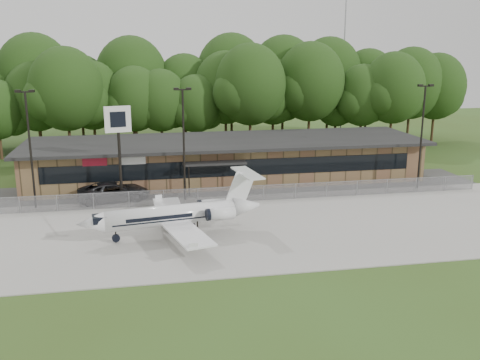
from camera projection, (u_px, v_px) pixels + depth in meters
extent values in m
plane|color=#394B1A|center=(286.00, 268.00, 34.03)|extent=(160.00, 160.00, 0.00)
cube|color=#9E9B93|center=(259.00, 227.00, 41.64)|extent=(64.00, 18.00, 0.08)
cube|color=#383835|center=(233.00, 189.00, 52.61)|extent=(50.00, 9.00, 0.06)
cube|color=brown|center=(226.00, 160.00, 56.42)|extent=(40.00, 10.00, 4.00)
cube|color=black|center=(234.00, 168.00, 51.56)|extent=(36.00, 0.08, 1.60)
cube|color=black|center=(227.00, 141.00, 55.42)|extent=(41.00, 11.50, 0.30)
cube|color=black|center=(214.00, 163.00, 50.48)|extent=(6.00, 1.60, 0.20)
cube|color=#A61429|center=(95.00, 162.00, 48.94)|extent=(2.20, 0.06, 0.70)
cube|color=silver|center=(134.00, 161.00, 49.56)|extent=(2.20, 0.06, 0.70)
cube|color=gray|center=(242.00, 194.00, 48.14)|extent=(46.00, 0.03, 1.50)
cube|color=gray|center=(242.00, 186.00, 47.96)|extent=(46.00, 0.04, 0.04)
cylinder|color=gray|center=(344.00, 55.00, 80.69)|extent=(0.20, 0.20, 25.00)
cylinder|color=black|center=(31.00, 152.00, 45.31)|extent=(0.18, 0.18, 10.00)
cube|color=black|center=(25.00, 92.00, 44.09)|extent=(1.20, 0.12, 0.12)
cube|color=black|center=(18.00, 91.00, 43.97)|extent=(0.45, 0.30, 0.22)
cube|color=black|center=(32.00, 91.00, 44.17)|extent=(0.45, 0.30, 0.22)
cylinder|color=black|center=(184.00, 147.00, 47.64)|extent=(0.18, 0.18, 10.00)
cube|color=black|center=(182.00, 90.00, 46.42)|extent=(1.20, 0.12, 0.12)
cube|color=black|center=(176.00, 89.00, 46.30)|extent=(0.45, 0.30, 0.22)
cube|color=black|center=(189.00, 89.00, 46.50)|extent=(0.45, 0.30, 0.22)
cylinder|color=black|center=(421.00, 139.00, 51.77)|extent=(0.18, 0.18, 10.00)
cube|color=black|center=(426.00, 86.00, 50.54)|extent=(1.20, 0.12, 0.12)
cube|color=black|center=(420.00, 85.00, 50.42)|extent=(0.45, 0.30, 0.22)
cube|color=black|center=(431.00, 85.00, 50.62)|extent=(0.45, 0.30, 0.22)
cylinder|color=white|center=(171.00, 216.00, 39.08)|extent=(9.69, 2.91, 1.53)
cone|color=white|center=(90.00, 225.00, 37.27)|extent=(2.12, 1.79, 1.53)
cone|color=white|center=(246.00, 207.00, 40.89)|extent=(2.31, 1.82, 1.53)
cube|color=white|center=(188.00, 235.00, 36.44)|extent=(2.92, 5.99, 0.11)
cube|color=white|center=(169.00, 209.00, 42.23)|extent=(2.92, 5.99, 0.11)
cylinder|color=white|center=(221.00, 214.00, 39.04)|extent=(2.21, 1.16, 0.86)
cylinder|color=white|center=(212.00, 206.00, 41.23)|extent=(2.21, 1.16, 0.86)
cube|color=white|center=(240.00, 190.00, 40.40)|extent=(2.35, 0.47, 2.88)
cube|color=white|center=(247.00, 174.00, 40.29)|extent=(1.87, 4.54, 0.10)
cube|color=black|center=(99.00, 220.00, 37.41)|extent=(1.11, 1.28, 0.48)
cube|color=black|center=(194.00, 230.00, 39.94)|extent=(1.09, 2.38, 0.67)
cylinder|color=black|center=(116.00, 239.00, 38.12)|extent=(0.65, 0.65, 0.21)
imported|color=#303133|center=(114.00, 192.00, 48.53)|extent=(6.82, 4.05, 1.78)
cylinder|color=black|center=(120.00, 158.00, 47.13)|extent=(0.29, 0.29, 8.29)
cube|color=silver|center=(118.00, 119.00, 46.29)|extent=(2.28, 0.72, 2.28)
cube|color=black|center=(118.00, 119.00, 46.17)|extent=(1.33, 0.32, 1.35)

